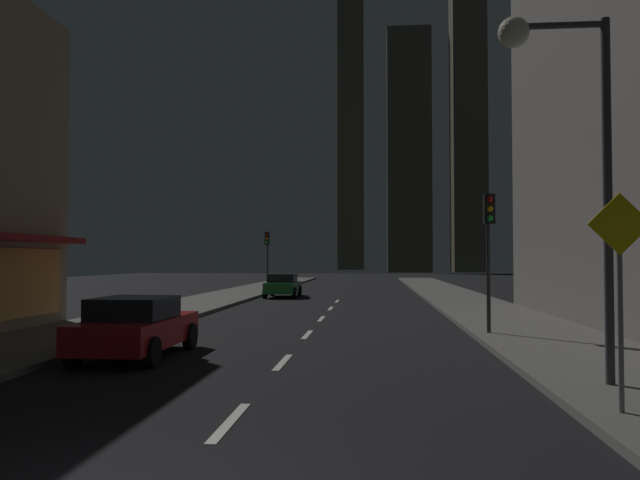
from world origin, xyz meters
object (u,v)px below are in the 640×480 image
object	(u,v)px
car_parked_near	(136,326)
traffic_light_far_left	(267,248)
fire_hydrant_far_left	(169,308)
pedestrian_crossing_sign	(620,282)
traffic_light_near_right	(489,231)
car_parked_far	(283,285)
street_lamp_right	(559,107)

from	to	relation	value
car_parked_near	traffic_light_far_left	xyz separation A→B (m)	(-1.90, 29.19, 2.45)
fire_hydrant_far_left	pedestrian_crossing_sign	distance (m)	18.47
traffic_light_near_right	traffic_light_far_left	distance (m)	27.08
pedestrian_crossing_sign	car_parked_near	bearing A→B (deg)	150.67
car_parked_near	car_parked_far	size ratio (longest dim) A/B	1.00
car_parked_near	street_lamp_right	world-z (taller)	street_lamp_right
fire_hydrant_far_left	street_lamp_right	distance (m)	17.31
car_parked_near	fire_hydrant_far_left	xyz separation A→B (m)	(-2.30, 9.19, -0.29)
car_parked_far	fire_hydrant_far_left	xyz separation A→B (m)	(-2.30, -14.73, -0.29)
car_parked_near	traffic_light_near_right	xyz separation A→B (m)	(9.10, 4.45, 2.45)
traffic_light_near_right	traffic_light_far_left	world-z (taller)	same
car_parked_near	fire_hydrant_far_left	bearing A→B (deg)	104.05
traffic_light_near_right	traffic_light_far_left	bearing A→B (deg)	113.97
traffic_light_near_right	pedestrian_crossing_sign	world-z (taller)	traffic_light_near_right
traffic_light_far_left	pedestrian_crossing_sign	xyz separation A→B (m)	(11.10, -34.36, -1.18)
car_parked_far	traffic_light_near_right	bearing A→B (deg)	-64.96
car_parked_near	pedestrian_crossing_sign	world-z (taller)	pedestrian_crossing_sign
car_parked_near	traffic_light_far_left	size ratio (longest dim) A/B	1.01
fire_hydrant_far_left	traffic_light_near_right	xyz separation A→B (m)	(11.40, -4.75, 2.74)
fire_hydrant_far_left	pedestrian_crossing_sign	world-z (taller)	pedestrian_crossing_sign
traffic_light_far_left	pedestrian_crossing_sign	distance (m)	36.13
street_lamp_right	pedestrian_crossing_sign	size ratio (longest dim) A/B	2.09
car_parked_near	pedestrian_crossing_sign	distance (m)	10.63
car_parked_near	traffic_light_near_right	size ratio (longest dim) A/B	1.01
traffic_light_far_left	traffic_light_near_right	bearing A→B (deg)	-66.03
traffic_light_far_left	street_lamp_right	xyz separation A→B (m)	(10.88, -32.29, 1.87)
fire_hydrant_far_left	street_lamp_right	bearing A→B (deg)	-47.46
car_parked_near	street_lamp_right	distance (m)	10.44
traffic_light_near_right	fire_hydrant_far_left	bearing A→B (deg)	157.40
traffic_light_near_right	traffic_light_far_left	xyz separation A→B (m)	(-11.00, 24.75, 0.00)
traffic_light_far_left	street_lamp_right	distance (m)	34.13
car_parked_near	car_parked_far	world-z (taller)	same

